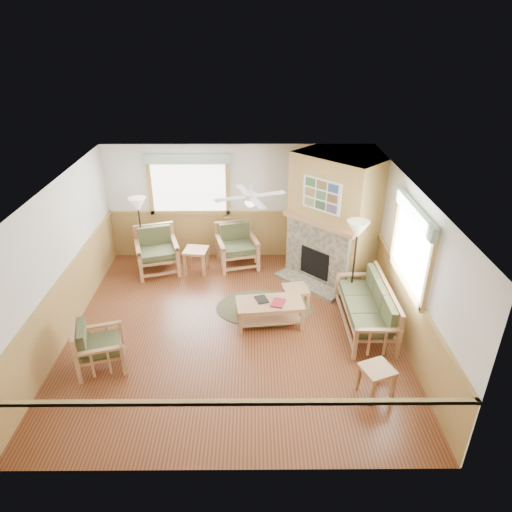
{
  "coord_description": "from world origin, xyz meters",
  "views": [
    {
      "loc": [
        0.35,
        -6.9,
        5.09
      ],
      "look_at": [
        0.4,
        0.7,
        1.15
      ],
      "focal_mm": 32.0,
      "sensor_mm": 36.0,
      "label": 1
    }
  ],
  "objects_px": {
    "sofa": "(365,306)",
    "end_table_sofa": "(376,381)",
    "coffee_table": "(270,313)",
    "floor_lamp_right": "(354,264)",
    "footstool": "(295,297)",
    "armchair_back_left": "(157,251)",
    "end_table_chairs": "(197,261)",
    "floor_lamp_left": "(141,233)",
    "armchair_back_right": "(237,246)",
    "armchair_left": "(100,345)"
  },
  "relations": [
    {
      "from": "floor_lamp_right",
      "to": "end_table_sofa",
      "type": "bearing_deg",
      "value": -92.32
    },
    {
      "from": "coffee_table",
      "to": "end_table_sofa",
      "type": "xyz_separation_m",
      "value": [
        1.54,
        -1.81,
        0.01
      ]
    },
    {
      "from": "sofa",
      "to": "floor_lamp_right",
      "type": "distance_m",
      "value": 0.9
    },
    {
      "from": "footstool",
      "to": "floor_lamp_left",
      "type": "relative_size",
      "value": 0.28
    },
    {
      "from": "coffee_table",
      "to": "end_table_sofa",
      "type": "relative_size",
      "value": 2.43
    },
    {
      "from": "armchair_back_right",
      "to": "floor_lamp_left",
      "type": "relative_size",
      "value": 0.57
    },
    {
      "from": "armchair_back_right",
      "to": "floor_lamp_right",
      "type": "relative_size",
      "value": 0.53
    },
    {
      "from": "footstool",
      "to": "floor_lamp_right",
      "type": "xyz_separation_m",
      "value": [
        1.11,
        0.06,
        0.7
      ]
    },
    {
      "from": "armchair_back_left",
      "to": "end_table_chairs",
      "type": "distance_m",
      "value": 0.9
    },
    {
      "from": "floor_lamp_left",
      "to": "floor_lamp_right",
      "type": "bearing_deg",
      "value": -19.98
    },
    {
      "from": "sofa",
      "to": "floor_lamp_left",
      "type": "relative_size",
      "value": 1.13
    },
    {
      "from": "end_table_sofa",
      "to": "floor_lamp_right",
      "type": "height_order",
      "value": "floor_lamp_right"
    },
    {
      "from": "armchair_left",
      "to": "footstool",
      "type": "height_order",
      "value": "armchair_left"
    },
    {
      "from": "sofa",
      "to": "floor_lamp_left",
      "type": "height_order",
      "value": "floor_lamp_left"
    },
    {
      "from": "coffee_table",
      "to": "floor_lamp_right",
      "type": "xyz_separation_m",
      "value": [
        1.64,
        0.68,
        0.66
      ]
    },
    {
      "from": "armchair_back_right",
      "to": "floor_lamp_right",
      "type": "xyz_separation_m",
      "value": [
        2.31,
        -1.65,
        0.42
      ]
    },
    {
      "from": "coffee_table",
      "to": "armchair_back_left",
      "type": "bearing_deg",
      "value": 133.65
    },
    {
      "from": "armchair_back_right",
      "to": "end_table_sofa",
      "type": "bearing_deg",
      "value": -76.25
    },
    {
      "from": "armchair_back_right",
      "to": "coffee_table",
      "type": "relative_size",
      "value": 0.79
    },
    {
      "from": "end_table_sofa",
      "to": "floor_lamp_right",
      "type": "bearing_deg",
      "value": 87.68
    },
    {
      "from": "sofa",
      "to": "armchair_back_right",
      "type": "height_order",
      "value": "armchair_back_right"
    },
    {
      "from": "sofa",
      "to": "footstool",
      "type": "relative_size",
      "value": 4.04
    },
    {
      "from": "sofa",
      "to": "end_table_chairs",
      "type": "relative_size",
      "value": 3.38
    },
    {
      "from": "end_table_chairs",
      "to": "armchair_left",
      "type": "bearing_deg",
      "value": -110.96
    },
    {
      "from": "sofa",
      "to": "armchair_back_right",
      "type": "xyz_separation_m",
      "value": [
        -2.41,
        2.41,
        0.04
      ]
    },
    {
      "from": "armchair_back_right",
      "to": "floor_lamp_left",
      "type": "distance_m",
      "value": 2.18
    },
    {
      "from": "armchair_back_left",
      "to": "end_table_chairs",
      "type": "xyz_separation_m",
      "value": [
        0.87,
        -0.04,
        -0.22
      ]
    },
    {
      "from": "sofa",
      "to": "coffee_table",
      "type": "relative_size",
      "value": 1.56
    },
    {
      "from": "end_table_sofa",
      "to": "coffee_table",
      "type": "bearing_deg",
      "value": 130.38
    },
    {
      "from": "armchair_back_right",
      "to": "armchair_left",
      "type": "distance_m",
      "value": 4.07
    },
    {
      "from": "armchair_back_right",
      "to": "footstool",
      "type": "height_order",
      "value": "armchair_back_right"
    },
    {
      "from": "coffee_table",
      "to": "footstool",
      "type": "relative_size",
      "value": 2.59
    },
    {
      "from": "armchair_back_right",
      "to": "footstool",
      "type": "relative_size",
      "value": 2.05
    },
    {
      "from": "armchair_back_right",
      "to": "armchair_back_left",
      "type": "bearing_deg",
      "value": 173.95
    },
    {
      "from": "end_table_sofa",
      "to": "armchair_left",
      "type": "bearing_deg",
      "value": 171.17
    },
    {
      "from": "sofa",
      "to": "end_table_sofa",
      "type": "height_order",
      "value": "sofa"
    },
    {
      "from": "coffee_table",
      "to": "floor_lamp_right",
      "type": "height_order",
      "value": "floor_lamp_right"
    },
    {
      "from": "armchair_left",
      "to": "coffee_table",
      "type": "distance_m",
      "value": 3.02
    },
    {
      "from": "floor_lamp_right",
      "to": "coffee_table",
      "type": "bearing_deg",
      "value": -157.35
    },
    {
      "from": "footstool",
      "to": "floor_lamp_left",
      "type": "xyz_separation_m",
      "value": [
        -3.35,
        1.68,
        0.64
      ]
    },
    {
      "from": "armchair_back_left",
      "to": "floor_lamp_left",
      "type": "bearing_deg",
      "value": 130.6
    },
    {
      "from": "footstool",
      "to": "armchair_back_left",
      "type": "bearing_deg",
      "value": 154.1
    },
    {
      "from": "armchair_left",
      "to": "end_table_sofa",
      "type": "relative_size",
      "value": 1.66
    },
    {
      "from": "floor_lamp_left",
      "to": "footstool",
      "type": "bearing_deg",
      "value": -26.68
    },
    {
      "from": "armchair_back_right",
      "to": "floor_lamp_left",
      "type": "bearing_deg",
      "value": 166.37
    },
    {
      "from": "sofa",
      "to": "armchair_back_left",
      "type": "xyz_separation_m",
      "value": [
        -4.2,
        2.16,
        0.06
      ]
    },
    {
      "from": "sofa",
      "to": "floor_lamp_left",
      "type": "bearing_deg",
      "value": -117.81
    },
    {
      "from": "end_table_sofa",
      "to": "footstool",
      "type": "relative_size",
      "value": 1.06
    },
    {
      "from": "armchair_back_left",
      "to": "footstool",
      "type": "relative_size",
      "value": 2.11
    },
    {
      "from": "footstool",
      "to": "floor_lamp_right",
      "type": "bearing_deg",
      "value": 3.27
    }
  ]
}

